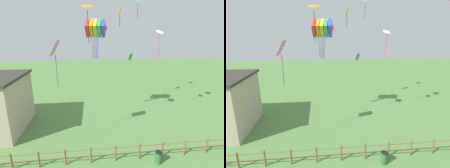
{
  "view_description": "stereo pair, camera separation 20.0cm",
  "coord_description": "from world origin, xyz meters",
  "views": [
    {
      "loc": [
        -1.6,
        -5.54,
        9.05
      ],
      "look_at": [
        0.0,
        7.36,
        5.38
      ],
      "focal_mm": 28.0,
      "sensor_mm": 36.0,
      "label": 1
    },
    {
      "loc": [
        -1.41,
        -5.56,
        9.05
      ],
      "look_at": [
        0.0,
        7.36,
        5.38
      ],
      "focal_mm": 28.0,
      "sensor_mm": 36.0,
      "label": 2
    }
  ],
  "objects": [
    {
      "name": "kite_orange_delta",
      "position": [
        -1.7,
        10.14,
        11.25
      ],
      "size": [
        1.06,
        1.03,
        3.26
      ],
      "color": "orange"
    },
    {
      "name": "kite_rainbow_parafoil",
      "position": [
        -0.97,
        12.83,
        9.7
      ],
      "size": [
        2.58,
        2.13,
        3.92
      ],
      "color": "#E54C8C"
    },
    {
      "name": "kite_cyan_delta",
      "position": [
        4.58,
        17.78,
        13.12
      ],
      "size": [
        1.02,
        1.0,
        2.31
      ],
      "color": "#2DB2C6"
    },
    {
      "name": "trash_bin",
      "position": [
        3.07,
        4.72,
        0.47
      ],
      "size": [
        0.51,
        0.51,
        0.94
      ],
      "color": "#2D6B38",
      "rests_on": "ground_plane"
    },
    {
      "name": "wooden_fence",
      "position": [
        0.0,
        5.36,
        0.72
      ],
      "size": [
        21.86,
        0.14,
        1.28
      ],
      "color": "brown",
      "rests_on": "ground_plane"
    },
    {
      "name": "kite_yellow_diamond",
      "position": [
        1.93,
        15.67,
        11.39
      ],
      "size": [
        0.5,
        0.72,
        2.05
      ],
      "color": "yellow"
    },
    {
      "name": "kite_pink_diamond",
      "position": [
        -4.24,
        8.26,
        7.74
      ],
      "size": [
        0.79,
        1.03,
        3.6
      ],
      "color": "pink"
    },
    {
      "name": "kite_green_diamond",
      "position": [
        3.31,
        15.5,
        6.23
      ],
      "size": [
        0.64,
        0.6,
        1.99
      ],
      "color": "green"
    },
    {
      "name": "kite_white_delta",
      "position": [
        5.68,
        12.62,
        9.21
      ],
      "size": [
        1.06,
        1.02,
        2.95
      ],
      "color": "white"
    }
  ]
}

